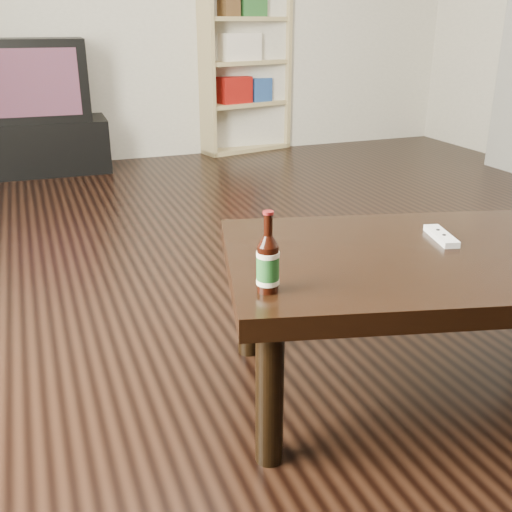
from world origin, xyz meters
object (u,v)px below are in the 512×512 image
object	(u,v)px
beer_bottle	(268,264)
tv	(32,80)
tv_stand	(41,146)
coffee_table	(439,271)
bookshelf	(239,58)
remote	(441,236)

from	to	relation	value
beer_bottle	tv	bearing A→B (deg)	96.67
tv_stand	coffee_table	distance (m)	3.52
tv	bookshelf	xyz separation A→B (m)	(1.65, 0.29, 0.10)
coffee_table	beer_bottle	xyz separation A→B (m)	(-0.56, -0.07, 0.13)
bookshelf	coffee_table	distance (m)	3.75
coffee_table	remote	size ratio (longest dim) A/B	7.80
bookshelf	remote	bearing A→B (deg)	-113.25
beer_bottle	bookshelf	bearing A→B (deg)	71.58
beer_bottle	remote	xyz separation A→B (m)	(0.62, 0.15, -0.06)
tv_stand	tv	size ratio (longest dim) A/B	1.26
tv	beer_bottle	bearing A→B (deg)	-81.30
tv_stand	beer_bottle	distance (m)	3.49
coffee_table	remote	xyz separation A→B (m)	(0.06, 0.08, 0.07)
bookshelf	remote	size ratio (longest dim) A/B	8.44
tv_stand	remote	xyz separation A→B (m)	(1.02, -3.30, 0.27)
beer_bottle	remote	size ratio (longest dim) A/B	1.17
coffee_table	tv_stand	bearing A→B (deg)	105.86
tv	bookshelf	distance (m)	1.68
bookshelf	beer_bottle	distance (m)	3.95
coffee_table	remote	distance (m)	0.13
remote	beer_bottle	bearing A→B (deg)	-151.43
remote	tv	bearing A→B (deg)	121.78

